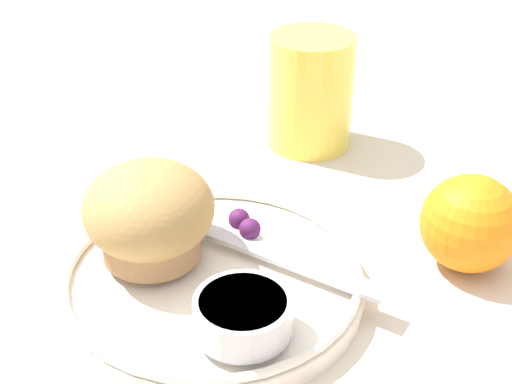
{
  "coord_description": "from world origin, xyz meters",
  "views": [
    {
      "loc": [
        0.33,
        -0.19,
        0.31
      ],
      "look_at": [
        -0.02,
        0.03,
        0.06
      ],
      "focal_mm": 50.0,
      "sensor_mm": 36.0,
      "label": 1
    }
  ],
  "objects_px": {
    "muffin": "(149,215)",
    "butter_knife": "(268,252)",
    "juice_glass": "(311,92)",
    "orange_fruit": "(470,223)"
  },
  "relations": [
    {
      "from": "muffin",
      "to": "juice_glass",
      "type": "height_order",
      "value": "juice_glass"
    },
    {
      "from": "muffin",
      "to": "butter_knife",
      "type": "relative_size",
      "value": 0.54
    },
    {
      "from": "muffin",
      "to": "orange_fruit",
      "type": "height_order",
      "value": "muffin"
    },
    {
      "from": "muffin",
      "to": "juice_glass",
      "type": "bearing_deg",
      "value": 116.81
    },
    {
      "from": "muffin",
      "to": "butter_knife",
      "type": "distance_m",
      "value": 0.08
    },
    {
      "from": "juice_glass",
      "to": "muffin",
      "type": "bearing_deg",
      "value": -63.19
    },
    {
      "from": "butter_knife",
      "to": "orange_fruit",
      "type": "distance_m",
      "value": 0.14
    },
    {
      "from": "muffin",
      "to": "butter_knife",
      "type": "xyz_separation_m",
      "value": [
        0.04,
        0.07,
        -0.03
      ]
    },
    {
      "from": "butter_knife",
      "to": "juice_glass",
      "type": "bearing_deg",
      "value": 110.5
    },
    {
      "from": "muffin",
      "to": "butter_knife",
      "type": "bearing_deg",
      "value": 56.58
    }
  ]
}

